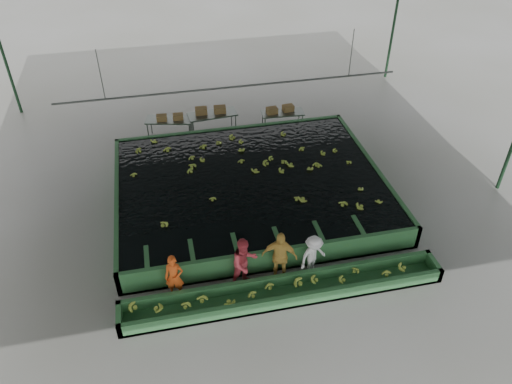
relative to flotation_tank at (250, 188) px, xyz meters
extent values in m
plane|color=gray|center=(0.00, -1.50, -0.45)|extent=(80.00, 80.00, 0.00)
cube|color=slate|center=(0.00, -1.50, 4.55)|extent=(20.00, 22.00, 0.04)
cube|color=black|center=(0.00, 0.00, 0.40)|extent=(9.70, 7.70, 0.00)
cylinder|color=#59605B|center=(0.00, 3.50, 2.55)|extent=(0.08, 0.08, 14.00)
cylinder|color=#59605B|center=(-5.00, 3.50, 3.55)|extent=(0.04, 0.04, 2.00)
cylinder|color=#59605B|center=(5.00, 3.50, 3.55)|extent=(0.04, 0.04, 2.00)
imported|color=#EB5318|center=(-3.23, -4.30, 0.34)|extent=(0.64, 0.49, 1.57)
imported|color=#CE3D49|center=(-1.08, -4.30, 0.46)|extent=(1.07, 0.95, 1.83)
imported|color=gold|center=(0.02, -4.30, 0.49)|extent=(1.20, 0.81, 1.89)
imported|color=white|center=(1.12, -4.30, 0.31)|extent=(1.12, 0.91, 1.51)
camera|label=1|loc=(-3.06, -14.91, 11.40)|focal=35.00mm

